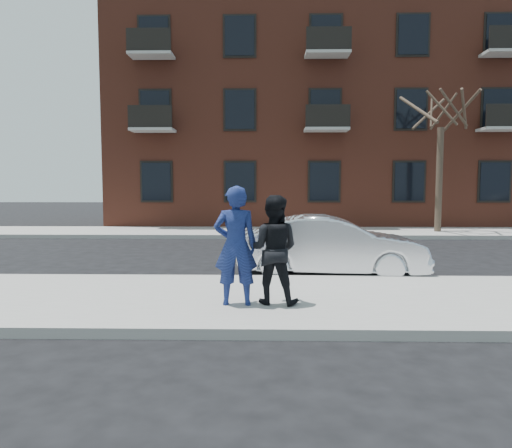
{
  "coord_description": "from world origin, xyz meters",
  "views": [
    {
      "loc": [
        -2.54,
        -7.71,
        1.98
      ],
      "look_at": [
        -2.71,
        0.4,
        1.31
      ],
      "focal_mm": 32.0,
      "sensor_mm": 36.0,
      "label": 1
    }
  ],
  "objects_px": {
    "man_hoodie": "(236,246)",
    "man_peacoat": "(273,250)",
    "silver_sedan": "(331,246)",
    "street_tree": "(442,98)"
  },
  "relations": [
    {
      "from": "man_hoodie",
      "to": "man_peacoat",
      "type": "xyz_separation_m",
      "value": [
        0.58,
        0.09,
        -0.07
      ]
    },
    {
      "from": "man_hoodie",
      "to": "man_peacoat",
      "type": "distance_m",
      "value": 0.59
    },
    {
      "from": "man_hoodie",
      "to": "man_peacoat",
      "type": "height_order",
      "value": "man_hoodie"
    },
    {
      "from": "street_tree",
      "to": "silver_sedan",
      "type": "height_order",
      "value": "street_tree"
    },
    {
      "from": "man_hoodie",
      "to": "man_peacoat",
      "type": "bearing_deg",
      "value": -174.09
    },
    {
      "from": "street_tree",
      "to": "man_hoodie",
      "type": "relative_size",
      "value": 3.7
    },
    {
      "from": "man_peacoat",
      "to": "street_tree",
      "type": "bearing_deg",
      "value": -109.74
    },
    {
      "from": "silver_sedan",
      "to": "man_hoodie",
      "type": "distance_m",
      "value": 3.63
    },
    {
      "from": "silver_sedan",
      "to": "man_peacoat",
      "type": "relative_size",
      "value": 2.39
    },
    {
      "from": "silver_sedan",
      "to": "man_hoodie",
      "type": "xyz_separation_m",
      "value": [
        -1.91,
        -3.06,
        0.4
      ]
    }
  ]
}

